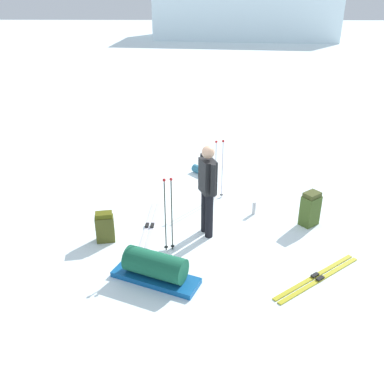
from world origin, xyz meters
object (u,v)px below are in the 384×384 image
ski_pair_far (317,278)px  thermos_bottle (254,208)px  ski_pair_near (150,226)px  sleeping_mat_rolled (202,171)px  ski_poles_planted_far (168,211)px  backpack_large_dark (310,209)px  backpack_bright (105,227)px  skier_standing (208,186)px  ski_poles_planted_near (219,167)px  gear_sled (155,268)px

ski_pair_far → thermos_bottle: 2.16m
ski_pair_near → sleeping_mat_rolled: (0.99, 2.37, 0.08)m
sleeping_mat_rolled → ski_poles_planted_far: bearing=-100.5°
backpack_large_dark → ski_poles_planted_far: size_ratio=0.49×
ski_pair_far → backpack_bright: (-3.49, 1.03, 0.26)m
skier_standing → backpack_bright: (-1.79, -0.26, -0.68)m
ski_pair_far → backpack_large_dark: (0.22, 1.64, 0.31)m
ski_poles_planted_far → thermos_bottle: size_ratio=5.20×
ski_pair_far → ski_poles_planted_near: ski_poles_planted_near is taller
ski_pair_near → gear_sled: 1.60m
backpack_large_dark → ski_poles_planted_near: size_ratio=0.52×
sleeping_mat_rolled → skier_standing: bearing=-88.4°
backpack_bright → gear_sled: bearing=-48.2°
ski_poles_planted_near → ski_poles_planted_far: bearing=-115.1°
backpack_large_dark → sleeping_mat_rolled: backpack_large_dark is taller
skier_standing → ski_poles_planted_near: bearing=79.5°
skier_standing → thermos_bottle: skier_standing is taller
ski_pair_near → ski_poles_planted_near: (1.33, 1.20, 0.70)m
ski_pair_far → backpack_large_dark: size_ratio=2.32×
ski_pair_far → backpack_bright: 3.65m
ski_poles_planted_far → sleeping_mat_rolled: 3.22m
backpack_bright → gear_sled: size_ratio=0.39×
sleeping_mat_rolled → ski_poles_planted_near: bearing=-74.0°
backpack_bright → skier_standing: bearing=8.2°
gear_sled → skier_standing: bearing=59.2°
skier_standing → ski_pair_far: (1.70, -1.28, -0.94)m
ski_poles_planted_far → ski_pair_far: bearing=-17.9°
gear_sled → ski_poles_planted_far: bearing=79.2°
skier_standing → gear_sled: size_ratio=1.19×
backpack_bright → ski_poles_planted_far: bearing=-13.1°
ski_pair_near → sleeping_mat_rolled: sleeping_mat_rolled is taller
ski_poles_planted_near → ski_poles_planted_far: 2.14m
backpack_bright → ski_poles_planted_near: size_ratio=0.44×
ski_pair_far → backpack_bright: size_ratio=2.76×
gear_sled → sleeping_mat_rolled: gear_sled is taller
ski_poles_planted_near → gear_sled: 3.01m
ski_poles_planted_far → sleeping_mat_rolled: bearing=79.5°
backpack_bright → sleeping_mat_rolled: bearing=58.8°
skier_standing → ski_pair_near: size_ratio=0.91×
ski_pair_far → backpack_bright: backpack_bright is taller
backpack_large_dark → ski_poles_planted_near: bearing=147.6°
ski_pair_far → ski_poles_planted_near: size_ratio=1.21×
ski_poles_planted_far → backpack_large_dark: bearing=18.9°
ski_pair_near → backpack_large_dark: 3.01m
ski_pair_near → thermos_bottle: 2.07m
ski_poles_planted_near → sleeping_mat_rolled: size_ratio=2.34×
ski_poles_planted_near → sleeping_mat_rolled: bearing=106.0°
ski_pair_near → sleeping_mat_rolled: 2.57m
ski_poles_planted_far → sleeping_mat_rolled: (0.58, 3.10, -0.66)m
skier_standing → ski_poles_planted_near: skier_standing is taller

